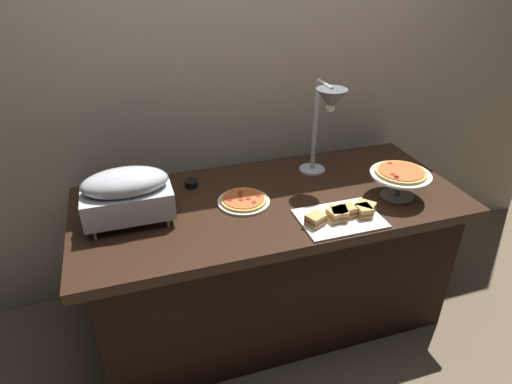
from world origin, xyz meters
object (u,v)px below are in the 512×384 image
pizza_plate_front (244,201)px  sandwich_platter (343,215)px  sauce_cup_near (191,183)px  chafing_dish (127,194)px  heat_lamp (328,109)px  pizza_plate_center (400,176)px

pizza_plate_front → sandwich_platter: size_ratio=0.68×
pizza_plate_front → sauce_cup_near: size_ratio=3.70×
chafing_dish → heat_lamp: heat_lamp is taller
chafing_dish → pizza_plate_front: 0.55m
chafing_dish → pizza_plate_center: chafing_dish is taller
pizza_plate_front → sandwich_platter: 0.47m
pizza_plate_front → pizza_plate_center: size_ratio=0.87×
pizza_plate_front → sauce_cup_near: 0.32m
pizza_plate_center → sauce_cup_near: (-0.95, 0.41, -0.10)m
sandwich_platter → sauce_cup_near: sandwich_platter is taller
pizza_plate_front → pizza_plate_center: pizza_plate_center is taller
heat_lamp → pizza_plate_front: size_ratio=2.01×
heat_lamp → chafing_dish: bearing=-174.2°
pizza_plate_front → chafing_dish: bearing=-179.8°
heat_lamp → pizza_plate_center: (0.28, -0.27, -0.28)m
heat_lamp → pizza_plate_center: heat_lamp is taller
chafing_dish → heat_lamp: size_ratio=0.76×
sauce_cup_near → pizza_plate_center: bearing=-23.5°
chafing_dish → sauce_cup_near: (0.32, 0.25, -0.13)m
sauce_cup_near → sandwich_platter: bearing=-41.1°
pizza_plate_front → heat_lamp: bearing=12.1°
chafing_dish → sandwich_platter: size_ratio=1.04×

